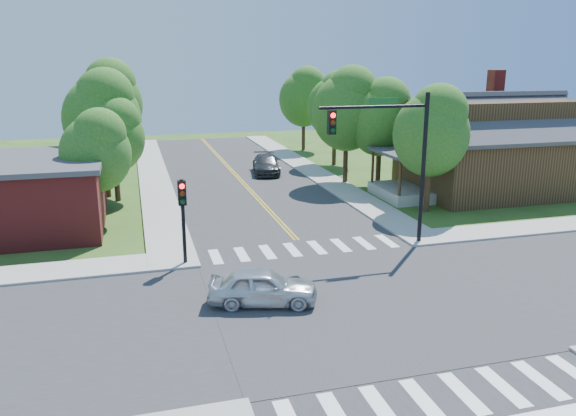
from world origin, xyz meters
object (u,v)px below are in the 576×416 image
object	(u,v)px
house_ne	(488,143)
car_silver	(263,287)
signal_mast_ne	(392,145)
signal_pole_nw	(183,206)
car_dgrey	(266,165)

from	to	relation	value
house_ne	car_silver	size ratio (longest dim) A/B	3.10
signal_mast_ne	signal_pole_nw	distance (m)	9.76
car_silver	signal_pole_nw	bearing A→B (deg)	41.06
signal_mast_ne	house_ne	world-z (taller)	signal_mast_ne
car_silver	signal_mast_ne	bearing A→B (deg)	-40.84
signal_mast_ne	car_dgrey	xyz separation A→B (m)	(-1.51, 18.59, -4.15)
signal_pole_nw	car_silver	xyz separation A→B (m)	(2.33, -4.82, -1.99)
signal_pole_nw	signal_mast_ne	bearing A→B (deg)	0.07
signal_mast_ne	signal_pole_nw	size ratio (longest dim) A/B	1.89
car_silver	car_dgrey	distance (m)	24.10
car_dgrey	signal_mast_ne	bearing A→B (deg)	-75.98
signal_pole_nw	house_ne	distance (m)	22.45
car_dgrey	house_ne	bearing A→B (deg)	-28.67
signal_mast_ne	car_dgrey	size ratio (longest dim) A/B	1.42
signal_pole_nw	house_ne	size ratio (longest dim) A/B	0.29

